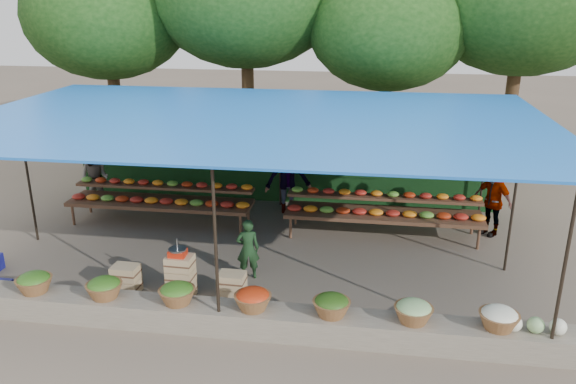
# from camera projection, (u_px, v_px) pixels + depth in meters

# --- Properties ---
(ground) EXTENTS (60.00, 60.00, 0.00)m
(ground) POSITION_uv_depth(u_px,v_px,m) (257.00, 254.00, 11.36)
(ground) COLOR brown
(ground) RESTS_ON ground
(stone_curb) EXTENTS (10.60, 0.55, 0.40)m
(stone_curb) POSITION_uv_depth(u_px,v_px,m) (222.00, 318.00, 8.72)
(stone_curb) COLOR #675D52
(stone_curb) RESTS_ON ground
(stall_canopy) EXTENTS (10.80, 6.60, 2.82)m
(stall_canopy) POSITION_uv_depth(u_px,v_px,m) (256.00, 123.00, 10.55)
(stall_canopy) COLOR black
(stall_canopy) RESTS_ON ground
(produce_baskets) EXTENTS (8.98, 0.58, 0.34)m
(produce_baskets) POSITION_uv_depth(u_px,v_px,m) (215.00, 296.00, 8.62)
(produce_baskets) COLOR brown
(produce_baskets) RESTS_ON stone_curb
(netting_backdrop) EXTENTS (10.60, 0.06, 2.50)m
(netting_backdrop) POSITION_uv_depth(u_px,v_px,m) (282.00, 154.00, 13.89)
(netting_backdrop) COLOR #163F1A
(netting_backdrop) RESTS_ON ground
(tree_row) EXTENTS (16.51, 5.50, 7.12)m
(tree_row) POSITION_uv_depth(u_px,v_px,m) (316.00, 6.00, 15.44)
(tree_row) COLOR #3A2215
(tree_row) RESTS_ON ground
(fruit_table_left) EXTENTS (4.21, 0.95, 0.93)m
(fruit_table_left) POSITION_uv_depth(u_px,v_px,m) (161.00, 197.00, 12.77)
(fruit_table_left) COLOR #4F351F
(fruit_table_left) RESTS_ON ground
(fruit_table_right) EXTENTS (4.21, 0.95, 0.93)m
(fruit_table_right) POSITION_uv_depth(u_px,v_px,m) (384.00, 209.00, 12.07)
(fruit_table_right) COLOR #4F351F
(fruit_table_right) RESTS_ON ground
(crate_counter) EXTENTS (2.36, 0.36, 0.77)m
(crate_counter) POSITION_uv_depth(u_px,v_px,m) (179.00, 280.00, 9.65)
(crate_counter) COLOR tan
(crate_counter) RESTS_ON ground
(weighing_scale) EXTENTS (0.30, 0.30, 0.32)m
(weighing_scale) POSITION_uv_depth(u_px,v_px,m) (178.00, 252.00, 9.47)
(weighing_scale) COLOR red
(weighing_scale) RESTS_ON crate_counter
(vendor_seated) EXTENTS (0.48, 0.37, 1.15)m
(vendor_seated) POSITION_uv_depth(u_px,v_px,m) (248.00, 249.00, 10.22)
(vendor_seated) COLOR #19381B
(vendor_seated) RESTS_ON ground
(customer_left) EXTENTS (0.74, 0.59, 1.49)m
(customer_left) POSITION_uv_depth(u_px,v_px,m) (95.00, 179.00, 13.65)
(customer_left) COLOR slate
(customer_left) RESTS_ON ground
(customer_mid) EXTENTS (1.28, 0.98, 1.74)m
(customer_mid) POSITION_uv_depth(u_px,v_px,m) (288.00, 178.00, 13.31)
(customer_mid) COLOR slate
(customer_mid) RESTS_ON ground
(customer_right) EXTENTS (0.90, 0.92, 1.55)m
(customer_right) POSITION_uv_depth(u_px,v_px,m) (493.00, 200.00, 12.08)
(customer_right) COLOR slate
(customer_right) RESTS_ON ground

